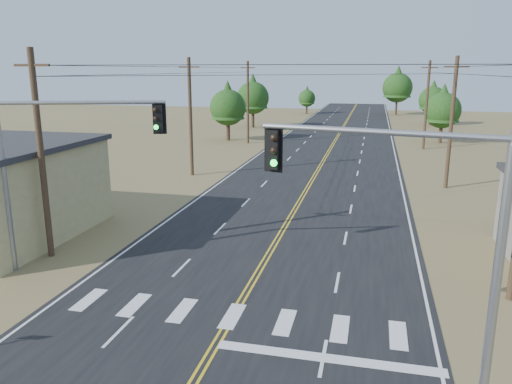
% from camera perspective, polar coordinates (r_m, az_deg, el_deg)
% --- Properties ---
extents(road, '(15.00, 200.00, 0.02)m').
position_cam_1_polar(road, '(39.70, 6.02, 0.66)').
color(road, black).
rests_on(road, ground).
extents(utility_pole_left_near, '(1.80, 0.30, 10.00)m').
position_cam_1_polar(utility_pole_left_near, '(25.76, -23.36, 4.00)').
color(utility_pole_left_near, '#4C3826').
rests_on(utility_pole_left_near, ground).
extents(utility_pole_left_mid, '(1.80, 0.30, 10.00)m').
position_cam_1_polar(utility_pole_left_mid, '(43.34, -7.50, 8.57)').
color(utility_pole_left_mid, '#4C3826').
rests_on(utility_pole_left_mid, ground).
extents(utility_pole_left_far, '(1.80, 0.30, 10.00)m').
position_cam_1_polar(utility_pole_left_far, '(62.39, -0.94, 10.27)').
color(utility_pole_left_far, '#4C3826').
rests_on(utility_pole_left_far, ground).
extents(utility_pole_right_mid, '(1.80, 0.30, 10.00)m').
position_cam_1_polar(utility_pole_right_mid, '(40.96, 21.44, 7.44)').
color(utility_pole_right_mid, '#4C3826').
rests_on(utility_pole_right_mid, ground).
extents(utility_pole_right_far, '(1.80, 0.30, 10.00)m').
position_cam_1_polar(utility_pole_right_far, '(60.76, 18.92, 9.44)').
color(utility_pole_right_far, '#4C3826').
rests_on(utility_pole_right_far, ground).
extents(signal_mast_left, '(7.00, 2.45, 7.84)m').
position_cam_1_polar(signal_mast_left, '(23.74, -22.32, 3.96)').
color(signal_mast_left, gray).
rests_on(signal_mast_left, ground).
extents(signal_mast_right, '(6.49, 1.76, 7.63)m').
position_cam_1_polar(signal_mast_right, '(13.78, 18.41, -3.03)').
color(signal_mast_right, gray).
rests_on(signal_mast_right, ground).
extents(tree_left_near, '(4.62, 4.62, 7.70)m').
position_cam_1_polar(tree_left_near, '(65.04, -3.24, 10.03)').
color(tree_left_near, '#3F2D1E').
rests_on(tree_left_near, ground).
extents(tree_left_mid, '(5.06, 5.06, 8.44)m').
position_cam_1_polar(tree_left_mid, '(79.78, -0.36, 11.08)').
color(tree_left_mid, '#3F2D1E').
rests_on(tree_left_mid, ground).
extents(tree_left_far, '(3.47, 3.47, 5.79)m').
position_cam_1_polar(tree_left_far, '(105.27, 5.84, 10.80)').
color(tree_left_far, '#3F2D1E').
rests_on(tree_left_far, ground).
extents(tree_right_near, '(4.44, 4.44, 7.40)m').
position_cam_1_polar(tree_right_near, '(66.67, 20.58, 9.12)').
color(tree_right_near, '#3F2D1E').
rests_on(tree_right_near, ground).
extents(tree_right_mid, '(4.45, 4.45, 7.41)m').
position_cam_1_polar(tree_right_mid, '(87.84, 19.57, 10.15)').
color(tree_right_mid, '#3F2D1E').
rests_on(tree_right_mid, ground).
extents(tree_right_far, '(5.89, 5.89, 9.82)m').
position_cam_1_polar(tree_right_far, '(106.22, 15.89, 11.72)').
color(tree_right_far, '#3F2D1E').
rests_on(tree_right_far, ground).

